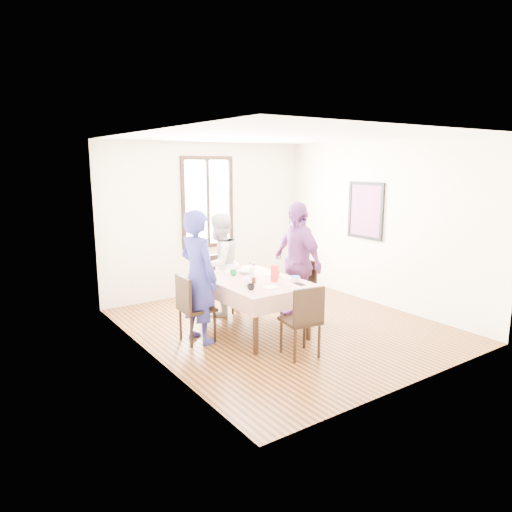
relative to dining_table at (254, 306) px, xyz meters
name	(u,v)px	position (x,y,z in m)	size (l,w,h in m)	color
ground	(283,325)	(0.49, -0.04, -0.38)	(4.50, 4.50, 0.00)	black
back_wall	(207,219)	(0.49, 2.21, 0.98)	(4.00, 4.00, 0.00)	beige
right_wall	(380,224)	(2.49, -0.04, 0.98)	(4.50, 4.50, 0.00)	beige
window_frame	(207,202)	(0.49, 2.19, 1.27)	(1.02, 0.06, 1.62)	black
window_pane	(207,202)	(0.49, 2.20, 1.27)	(0.90, 0.02, 1.50)	white
art_poster	(366,211)	(2.47, 0.26, 1.18)	(0.04, 0.76, 0.96)	red
dining_table	(254,306)	(0.00, 0.00, 0.00)	(0.98, 1.46, 0.75)	black
tablecloth	(254,280)	(0.00, 0.00, 0.38)	(1.10, 1.58, 0.01)	#601104
chair_left	(197,308)	(-0.82, 0.14, 0.08)	(0.42, 0.42, 0.91)	black
chair_right	(297,291)	(0.82, 0.05, 0.08)	(0.42, 0.42, 0.91)	black
chair_far	(218,285)	(0.00, 1.01, 0.08)	(0.42, 0.42, 0.91)	black
chair_near	(300,320)	(0.00, -1.01, 0.08)	(0.42, 0.42, 0.91)	black
person_left	(198,277)	(-0.80, 0.14, 0.51)	(0.64, 0.42, 1.77)	navy
person_far	(218,264)	(0.00, 0.99, 0.42)	(0.78, 0.60, 1.60)	beige
person_right	(297,262)	(0.80, 0.05, 0.52)	(1.05, 0.44, 1.80)	#6B3272
mug_black	(251,287)	(-0.34, -0.43, 0.43)	(0.10, 0.10, 0.08)	black
mug_flag	(277,275)	(0.32, -0.10, 0.43)	(0.09, 0.09, 0.08)	red
mug_green	(233,273)	(-0.12, 0.35, 0.43)	(0.10, 0.10, 0.08)	#0C7226
serving_bowl	(245,272)	(0.10, 0.37, 0.41)	(0.19, 0.19, 0.05)	white
juice_carton	(274,273)	(0.16, -0.26, 0.50)	(0.07, 0.07, 0.23)	red
butter_tub	(295,279)	(0.38, -0.43, 0.42)	(0.13, 0.13, 0.07)	white
jam_jar	(254,280)	(-0.12, -0.17, 0.43)	(0.05, 0.05, 0.08)	black
drinking_glass	(247,282)	(-0.26, -0.22, 0.43)	(0.07, 0.07, 0.09)	silver
smartphone	(299,284)	(0.34, -0.57, 0.39)	(0.08, 0.16, 0.01)	black
flower_vase	(252,274)	(-0.02, 0.02, 0.46)	(0.08, 0.08, 0.15)	silver
plate_right	(272,275)	(0.35, 0.06, 0.39)	(0.20, 0.20, 0.01)	white
plate_far	(230,271)	(-0.03, 0.58, 0.39)	(0.20, 0.20, 0.01)	white
plate_near	(270,287)	(-0.07, -0.48, 0.39)	(0.20, 0.20, 0.01)	white
butter_lid	(295,277)	(0.38, -0.43, 0.46)	(0.12, 0.12, 0.01)	blue
flower_bunch	(252,265)	(-0.02, 0.02, 0.59)	(0.09, 0.09, 0.10)	yellow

